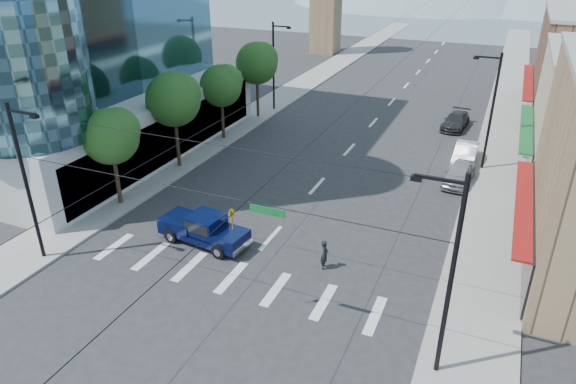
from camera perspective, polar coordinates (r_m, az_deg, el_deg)
name	(u,v)px	position (r m, az deg, el deg)	size (l,w,h in m)	color
ground	(220,295)	(26.61, -7.52, -11.23)	(160.00, 160.00, 0.00)	#28282B
sidewalk_left	(299,86)	(64.50, 1.24, 11.65)	(4.00, 120.00, 0.15)	gray
sidewalk_right	(507,109)	(60.09, 23.20, 8.50)	(4.00, 120.00, 0.15)	gray
tree_near	(113,134)	(34.72, -18.89, 6.07)	(3.65, 3.64, 6.71)	black
tree_midnear	(175,98)	(39.73, -12.42, 10.18)	(4.09, 4.09, 7.52)	black
tree_midfar	(223,84)	(45.55, -7.27, 11.77)	(3.65, 3.64, 6.71)	black
tree_far	(258,62)	(51.42, -3.31, 14.24)	(4.09, 4.09, 7.52)	black
signal_rig	(207,224)	(23.29, -9.00, -3.54)	(21.80, 0.20, 9.00)	black
lamp_pole_nw	(275,63)	(53.94, -1.49, 14.11)	(2.00, 0.25, 9.00)	black
lamp_pole_ne	(491,108)	(41.45, 21.58, 8.68)	(2.00, 0.25, 9.00)	black
pickup_truck	(203,228)	(30.44, -9.38, -3.97)	(5.74, 2.65, 1.88)	#070E34
pedestrian	(325,254)	(27.93, 4.08, -6.93)	(0.62, 0.41, 1.71)	black
parked_car_near	(459,174)	(39.58, 18.48, 1.93)	(1.82, 4.52, 1.54)	#A2A1A5
parked_car_mid	(466,154)	(43.52, 19.12, 4.03)	(1.68, 4.81, 1.59)	white
parked_car_far	(456,121)	(51.84, 18.12, 7.52)	(2.02, 4.96, 1.44)	#2B2B2D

